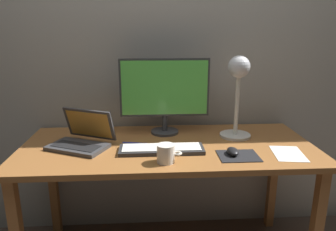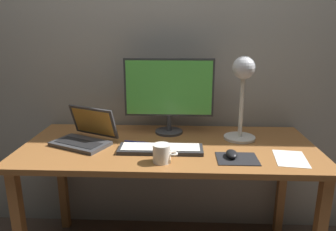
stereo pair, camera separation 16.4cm
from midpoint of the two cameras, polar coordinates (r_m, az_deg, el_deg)
The scene contains 11 objects.
back_wall at distance 2.03m, azimuth -3.12°, elevation 13.85°, with size 4.80×0.06×2.60m, color #9E998E.
desk at distance 1.77m, azimuth -2.70°, elevation -7.72°, with size 1.60×0.70×0.74m.
monitor at distance 1.86m, azimuth -3.15°, elevation 4.45°, with size 0.53×0.17×0.45m.
keyboard_main at distance 1.65m, azimuth -4.04°, elevation -6.14°, with size 0.44×0.14×0.03m.
laptop at distance 1.79m, azimuth -17.68°, elevation -3.56°, with size 0.38×0.34×0.19m.
desk_lamp at distance 1.81m, azimuth 10.10°, elevation 5.90°, with size 0.18×0.18×0.47m.
mousepad at distance 1.61m, azimuth 9.81°, elevation -7.28°, with size 0.20×0.16×0.00m, color black.
mouse at distance 1.61m, azimuth 8.84°, elevation -6.49°, with size 0.06×0.10×0.03m, color black.
coffee_mug at distance 1.50m, azimuth -3.48°, elevation -6.95°, with size 0.12×0.09×0.09m.
paper_sheet_near_mouse at distance 1.70m, azimuth 18.43°, elevation -6.63°, with size 0.15×0.21×0.00m, color white.
pen at distance 1.77m, azimuth -8.69°, elevation -5.01°, with size 0.01×0.01×0.14m, color #2633A5.
Camera 1 is at (-0.10, -1.63, 1.36)m, focal length 33.62 mm.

